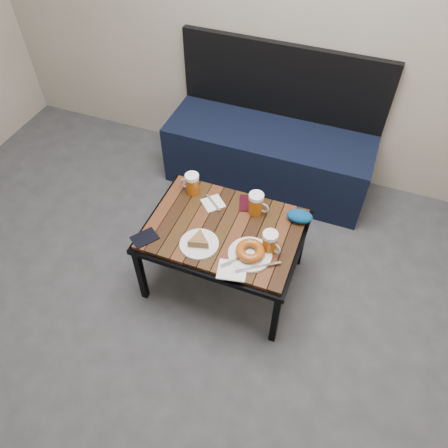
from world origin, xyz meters
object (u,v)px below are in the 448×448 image
(passport_navy, at_px, (145,238))
(passport_burgundy, at_px, (248,203))
(plate_pie, at_px, (199,242))
(bench, at_px, (269,151))
(beer_mug_left, at_px, (192,183))
(beer_mug_centre, at_px, (256,204))
(beer_mug_right, at_px, (270,242))
(cafe_table, at_px, (224,233))
(plate_bagel, at_px, (250,252))
(knit_pouch, at_px, (300,216))

(passport_navy, bearing_deg, passport_burgundy, 80.76)
(plate_pie, distance_m, passport_navy, 0.29)
(bench, bearing_deg, passport_navy, -106.30)
(beer_mug_left, relative_size, beer_mug_centre, 0.97)
(passport_navy, distance_m, passport_burgundy, 0.60)
(beer_mug_centre, xyz_separation_m, beer_mug_right, (0.15, -0.23, -0.00))
(cafe_table, xyz_separation_m, beer_mug_right, (0.27, -0.06, 0.11))
(beer_mug_right, bearing_deg, plate_bagel, -114.41)
(bench, height_order, plate_bagel, bench)
(knit_pouch, bearing_deg, plate_bagel, -118.03)
(plate_pie, bearing_deg, passport_navy, -168.01)
(beer_mug_centre, height_order, passport_burgundy, beer_mug_centre)
(bench, bearing_deg, knit_pouch, -63.15)
(beer_mug_centre, xyz_separation_m, passport_navy, (-0.48, -0.39, -0.06))
(plate_bagel, relative_size, passport_burgundy, 2.17)
(beer_mug_left, height_order, plate_bagel, beer_mug_left)
(beer_mug_left, xyz_separation_m, beer_mug_centre, (0.39, -0.02, 0.00))
(beer_mug_centre, bearing_deg, knit_pouch, 12.10)
(cafe_table, height_order, passport_navy, passport_navy)
(cafe_table, bearing_deg, beer_mug_centre, 54.08)
(plate_bagel, distance_m, passport_burgundy, 0.37)
(plate_bagel, bearing_deg, beer_mug_right, 40.43)
(beer_mug_centre, bearing_deg, cafe_table, -119.86)
(beer_mug_left, height_order, beer_mug_right, beer_mug_left)
(bench, height_order, beer_mug_left, bench)
(beer_mug_right, distance_m, passport_burgundy, 0.35)
(cafe_table, relative_size, knit_pouch, 6.02)
(bench, height_order, passport_navy, bench)
(plate_pie, xyz_separation_m, passport_navy, (-0.28, -0.06, -0.02))
(cafe_table, bearing_deg, plate_bagel, -34.38)
(bench, relative_size, passport_burgundy, 10.96)
(beer_mug_left, distance_m, beer_mug_centre, 0.39)
(beer_mug_right, bearing_deg, cafe_table, -167.55)
(cafe_table, height_order, beer_mug_centre, beer_mug_centre)
(passport_navy, bearing_deg, cafe_table, 66.17)
(beer_mug_left, xyz_separation_m, plate_bagel, (0.45, -0.32, -0.04))
(bench, relative_size, knit_pouch, 10.03)
(plate_bagel, distance_m, passport_navy, 0.56)
(cafe_table, xyz_separation_m, passport_burgundy, (0.06, 0.21, 0.05))
(beer_mug_right, distance_m, knit_pouch, 0.27)
(bench, xyz_separation_m, passport_navy, (-0.34, -1.16, 0.20))
(plate_pie, bearing_deg, cafe_table, 63.86)
(beer_mug_left, height_order, passport_burgundy, beer_mug_left)
(passport_burgundy, bearing_deg, bench, 79.35)
(passport_navy, distance_m, knit_pouch, 0.83)
(passport_burgundy, bearing_deg, plate_pie, -127.23)
(beer_mug_centre, height_order, plate_bagel, beer_mug_centre)
(passport_burgundy, bearing_deg, beer_mug_right, -69.54)
(beer_mug_right, bearing_deg, beer_mug_centre, 147.76)
(beer_mug_right, xyz_separation_m, plate_pie, (-0.35, -0.10, -0.04))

